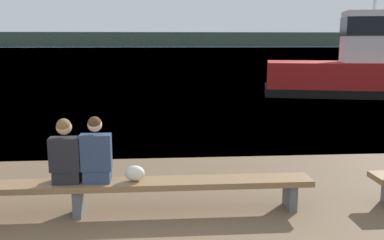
% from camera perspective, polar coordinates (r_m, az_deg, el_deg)
% --- Properties ---
extents(water_surface, '(240.00, 240.00, 0.00)m').
position_cam_1_polar(water_surface, '(129.13, -4.64, 9.38)').
color(water_surface, '#386084').
rests_on(water_surface, ground).
extents(far_shoreline, '(600.00, 12.00, 6.18)m').
position_cam_1_polar(far_shoreline, '(196.64, -4.63, 10.67)').
color(far_shoreline, '#384233').
rests_on(far_shoreline, ground).
extents(bench_main, '(6.99, 0.46, 0.50)m').
position_cam_1_polar(bench_main, '(6.58, -14.95, -8.77)').
color(bench_main, brown).
rests_on(bench_main, ground).
extents(person_left, '(0.44, 0.37, 0.97)m').
position_cam_1_polar(person_left, '(6.46, -16.48, -4.45)').
color(person_left, black).
rests_on(person_left, bench_main).
extents(person_right, '(0.44, 0.36, 0.99)m').
position_cam_1_polar(person_right, '(6.38, -12.66, -4.44)').
color(person_right, navy).
rests_on(person_right, bench_main).
extents(shopping_bag, '(0.29, 0.20, 0.23)m').
position_cam_1_polar(shopping_bag, '(6.43, -7.63, -7.06)').
color(shopping_bag, beige).
rests_on(shopping_bag, bench_main).
extents(tugboat_red, '(9.78, 5.25, 7.35)m').
position_cam_1_polar(tugboat_red, '(21.69, 22.57, 6.24)').
color(tugboat_red, '#A81919').
rests_on(tugboat_red, water_surface).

